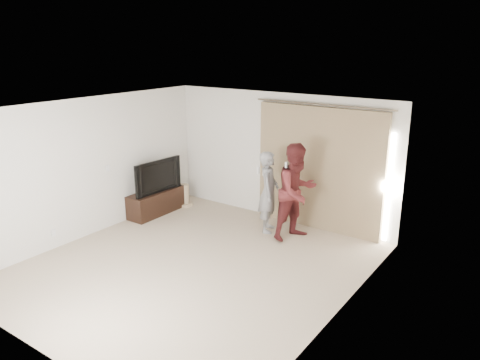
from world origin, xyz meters
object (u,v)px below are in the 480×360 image
object	(u,v)px
tv_console	(156,202)
tv	(154,175)
person_man	(269,192)
person_woman	(297,192)

from	to	relation	value
tv_console	tv	size ratio (longest dim) A/B	1.09
tv	person_man	xyz separation A→B (m)	(2.46, 0.58, -0.06)
tv_console	person_woman	xyz separation A→B (m)	(3.07, 0.58, 0.66)
person_woman	tv_console	bearing A→B (deg)	-169.34
person_man	person_woman	world-z (taller)	person_woman
tv	person_woman	size ratio (longest dim) A/B	0.66
tv	person_man	bearing A→B (deg)	-72.89
person_man	person_woman	xyz separation A→B (m)	(0.60, -0.00, 0.12)
person_woman	person_man	bearing A→B (deg)	180.00
tv_console	person_man	size ratio (longest dim) A/B	0.83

